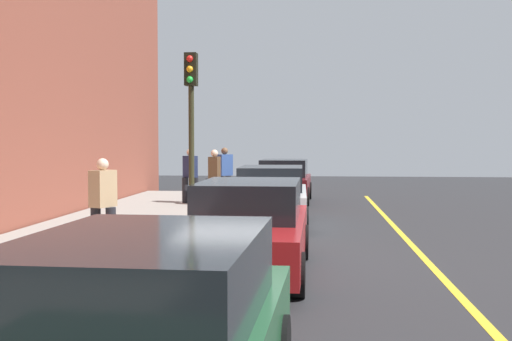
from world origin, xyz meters
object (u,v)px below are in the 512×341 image
Objects in this scene: parked_car_red at (249,228)px; traffic_light_pole at (191,111)px; parked_car_maroon at (284,181)px; pedestrian_blue_coat at (225,172)px; pedestrian_navy_coat at (190,174)px; pedestrian_tan_coat at (103,201)px; pedestrian_brown_coat at (214,175)px; parked_car_white at (271,196)px; rolling_suitcase at (211,197)px.

traffic_light_pole reaches higher than parked_car_red.
pedestrian_blue_coat is at bearing -60.06° from parked_car_maroon.
parked_car_red is 2.62× the size of pedestrian_navy_coat.
pedestrian_tan_coat is 9.99m from pedestrian_blue_coat.
pedestrian_tan_coat is 0.97× the size of pedestrian_brown_coat.
parked_car_red is 2.72× the size of pedestrian_tan_coat.
parked_car_white is 2.62× the size of pedestrian_brown_coat.
parked_car_white is at bearing 150.20° from pedestrian_tan_coat.
traffic_light_pole is (6.47, 0.53, 1.74)m from pedestrian_brown_coat.
rolling_suitcase is (-3.19, -2.09, -0.34)m from parked_car_white.
pedestrian_tan_coat is at bearing 1.02° from pedestrian_navy_coat.
parked_car_maroon is 2.30m from pedestrian_blue_coat.
traffic_light_pole is at bearing 11.50° from pedestrian_navy_coat.
parked_car_red is (12.26, 0.02, 0.00)m from parked_car_maroon.
parked_car_red is (6.06, 0.05, 0.00)m from parked_car_white.
rolling_suitcase is (3.01, -2.11, -0.34)m from parked_car_maroon.
parked_car_white is 5.17× the size of rolling_suitcase.
pedestrian_brown_coat is 0.80m from rolling_suitcase.
parked_car_white is 4.19m from pedestrian_brown_coat.
pedestrian_blue_coat reaches higher than pedestrian_tan_coat.
rolling_suitcase is (0.44, -0.03, -0.67)m from pedestrian_brown_coat.
parked_car_white is 6.06m from parked_car_red.
parked_car_white is at bearing 35.30° from pedestrian_navy_coat.
parked_car_red is at bearing 12.30° from pedestrian_brown_coat.
parked_car_red is 4.14m from traffic_light_pole.
parked_car_red is 9.50m from rolling_suitcase.
parked_car_red is 1.19× the size of traffic_light_pole.
parked_car_maroon is 2.40× the size of pedestrian_brown_coat.
traffic_light_pole reaches higher than pedestrian_navy_coat.
traffic_light_pole reaches higher than parked_car_white.
parked_car_red is 5.22× the size of rolling_suitcase.
pedestrian_blue_coat is 8.09m from traffic_light_pole.
parked_car_maroon is 6.20m from parked_car_white.
traffic_light_pole reaches higher than parked_car_maroon.
parked_car_white is at bearing -0.22° from parked_car_maroon.
parked_car_red is 2.57× the size of pedestrian_blue_coat.
rolling_suitcase is (-9.25, -2.14, -0.34)m from parked_car_red.
traffic_light_pole is (2.83, -1.53, 2.06)m from parked_car_white.
traffic_light_pole is (9.03, -1.56, 2.06)m from parked_car_maroon.
pedestrian_brown_coat reaches higher than rolling_suitcase.
traffic_light_pole is 4.40× the size of rolling_suitcase.
pedestrian_brown_coat reaches higher than parked_car_maroon.
pedestrian_navy_coat is at bearing -168.50° from traffic_light_pole.
pedestrian_blue_coat is at bearing 175.49° from rolling_suitcase.
parked_car_red is at bearing 13.02° from rolling_suitcase.
pedestrian_brown_coat is (-8.52, 0.73, 0.02)m from pedestrian_tan_coat.
parked_car_maroon is at bearing 165.72° from pedestrian_tan_coat.
pedestrian_navy_coat is (-4.18, -2.96, 0.33)m from parked_car_white.
parked_car_maroon is at bearing 170.22° from traffic_light_pole.
pedestrian_blue_coat is (-0.89, 1.02, 0.02)m from pedestrian_navy_coat.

